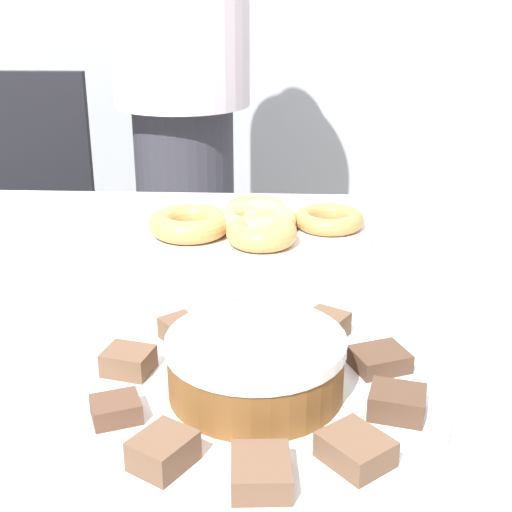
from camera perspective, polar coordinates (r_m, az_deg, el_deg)
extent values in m
cube|color=silver|center=(0.94, -2.19, -4.52)|extent=(1.91, 1.01, 0.03)
cylinder|color=#383842|center=(1.85, -5.42, -1.31)|extent=(0.24, 0.24, 0.86)
cylinder|color=black|center=(2.18, -18.06, -11.15)|extent=(0.44, 0.44, 0.01)
cylinder|color=#262626|center=(2.07, -18.77, -5.87)|extent=(0.06, 0.06, 0.44)
cube|color=black|center=(1.98, -19.57, 0.27)|extent=(0.45, 0.45, 0.04)
cube|color=black|center=(2.10, -18.43, 8.15)|extent=(0.40, 0.04, 0.42)
cylinder|color=white|center=(0.73, -0.01, -11.13)|extent=(0.38, 0.38, 0.01)
cylinder|color=white|center=(1.17, 0.01, 1.86)|extent=(0.38, 0.38, 0.01)
cylinder|color=brown|center=(0.71, -0.01, -9.12)|extent=(0.17, 0.17, 0.05)
cylinder|color=white|center=(0.70, -0.01, -6.96)|extent=(0.18, 0.18, 0.01)
cube|color=brown|center=(0.82, 5.49, -5.65)|extent=(0.06, 0.07, 0.03)
cube|color=#513828|center=(0.84, -0.29, -4.95)|extent=(0.04, 0.05, 0.03)
cube|color=brown|center=(0.82, -6.00, -5.89)|extent=(0.06, 0.06, 0.03)
cube|color=brown|center=(0.76, -10.17, -8.27)|extent=(0.06, 0.05, 0.03)
cube|color=brown|center=(0.69, -11.14, -11.95)|extent=(0.06, 0.05, 0.02)
cube|color=brown|center=(0.63, -7.44, -15.21)|extent=(0.06, 0.07, 0.03)
cube|color=brown|center=(0.60, 0.40, -16.89)|extent=(0.05, 0.06, 0.02)
cube|color=brown|center=(0.63, 7.98, -15.07)|extent=(0.07, 0.07, 0.02)
cube|color=#513828|center=(0.70, 11.23, -11.42)|extent=(0.06, 0.05, 0.03)
cube|color=#513828|center=(0.77, 9.86, -8.15)|extent=(0.07, 0.06, 0.02)
torus|color=#E5AD66|center=(1.16, 0.01, 2.94)|extent=(0.13, 0.13, 0.04)
torus|color=tan|center=(1.23, -0.03, 3.81)|extent=(0.10, 0.10, 0.03)
torus|color=#D18E4C|center=(1.15, -5.33, 2.61)|extent=(0.13, 0.13, 0.04)
torus|color=#D18E4C|center=(1.10, 0.45, 1.86)|extent=(0.11, 0.11, 0.04)
torus|color=#C68447|center=(1.18, 5.87, 2.94)|extent=(0.12, 0.12, 0.03)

